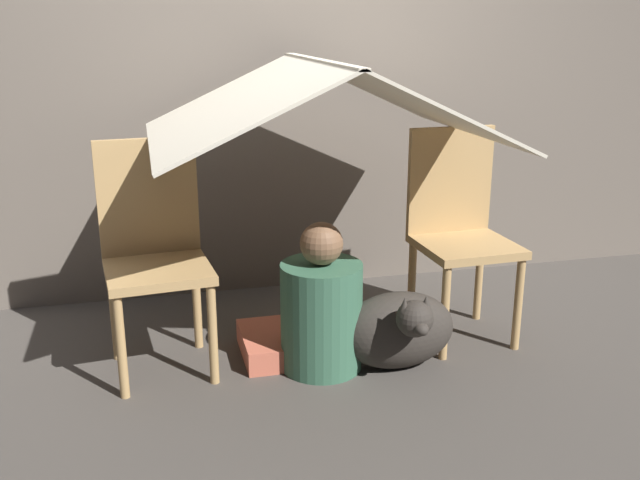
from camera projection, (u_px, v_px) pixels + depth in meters
ground_plane at (324, 359)px, 3.02m from camera, size 8.80×8.80×0.00m
wall_back at (277, 47)px, 3.52m from camera, size 7.00×0.05×2.50m
chair_left at (154, 248)px, 2.85m from camera, size 0.44×0.44×0.93m
chair_right at (459, 226)px, 3.15m from camera, size 0.42×0.42×0.93m
sheet_canopy at (320, 99)px, 2.76m from camera, size 1.32×1.14×0.31m
person_front at (321, 310)px, 2.88m from camera, size 0.33×0.33×0.62m
dog at (399, 329)px, 2.90m from camera, size 0.48×0.41×0.38m
floor_cushion at (296, 341)px, 3.07m from camera, size 0.47×0.37×0.10m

